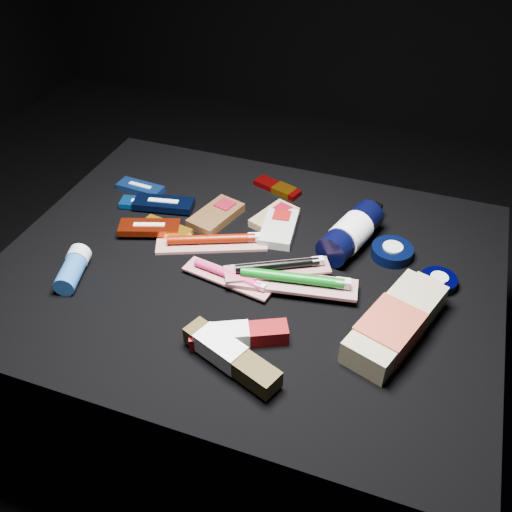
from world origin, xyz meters
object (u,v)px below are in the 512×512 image
(lotion_bottle, at_px, (351,233))
(deodorant_stick, at_px, (73,269))
(toothpaste_carton_red, at_px, (234,336))
(bodywash_bottle, at_px, (395,325))

(lotion_bottle, relative_size, deodorant_stick, 1.94)
(deodorant_stick, relative_size, toothpaste_carton_red, 0.67)
(lotion_bottle, relative_size, bodywash_bottle, 0.85)
(lotion_bottle, xyz_separation_m, toothpaste_carton_red, (-0.13, -0.33, -0.02))
(lotion_bottle, bearing_deg, toothpaste_carton_red, -95.00)
(bodywash_bottle, bearing_deg, toothpaste_carton_red, -137.79)
(deodorant_stick, height_order, toothpaste_carton_red, deodorant_stick)
(lotion_bottle, bearing_deg, bodywash_bottle, -43.93)
(lotion_bottle, distance_m, toothpaste_carton_red, 0.35)
(lotion_bottle, relative_size, toothpaste_carton_red, 1.30)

